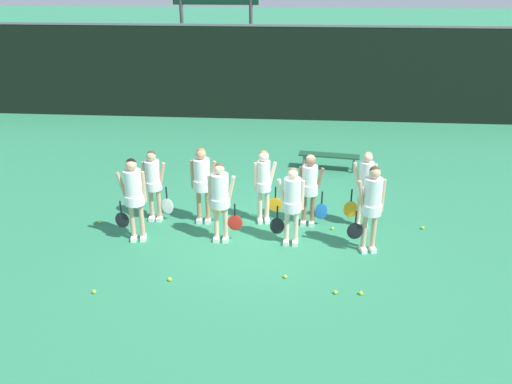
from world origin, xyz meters
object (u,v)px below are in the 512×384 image
(player_4, at_px, (154,180))
(tennis_ball_0, at_px, (100,222))
(tennis_ball_6, at_px, (94,292))
(player_5, at_px, (202,179))
(scoreboard, at_px, (216,3))
(tennis_ball_4, at_px, (336,292))
(player_3, at_px, (372,202))
(player_8, at_px, (365,184))
(player_7, at_px, (310,184))
(player_0, at_px, (134,192))
(bench_courtside, at_px, (329,157))
(player_6, at_px, (264,181))
(tennis_ball_3, at_px, (423,228))
(tennis_ball_2, at_px, (170,279))
(player_2, at_px, (292,200))
(tennis_ball_1, at_px, (285,276))
(tennis_ball_7, at_px, (361,293))
(player_1, at_px, (220,196))
(tennis_ball_5, at_px, (333,228))

(player_4, xyz_separation_m, tennis_ball_0, (-1.21, -0.31, -0.92))
(tennis_ball_6, bearing_deg, player_5, 63.19)
(scoreboard, height_order, tennis_ball_6, scoreboard)
(tennis_ball_4, bearing_deg, player_3, 65.01)
(player_8, distance_m, tennis_ball_0, 5.87)
(player_7, bearing_deg, player_3, -35.32)
(player_0, bearing_deg, tennis_ball_6, -104.97)
(bench_courtside, bearing_deg, tennis_ball_0, -137.01)
(player_5, distance_m, player_6, 1.33)
(scoreboard, xyz_separation_m, tennis_ball_4, (3.98, -12.76, -3.95))
(player_4, bearing_deg, tennis_ball_6, -93.81)
(player_8, bearing_deg, tennis_ball_6, -139.21)
(tennis_ball_3, bearing_deg, tennis_ball_0, -177.46)
(player_3, xyz_separation_m, player_5, (-3.47, 0.97, -0.05))
(tennis_ball_0, height_order, tennis_ball_4, same)
(tennis_ball_2, bearing_deg, player_7, 43.94)
(player_2, bearing_deg, scoreboard, 109.72)
(player_8, bearing_deg, tennis_ball_2, -136.55)
(player_3, height_order, tennis_ball_1, player_3)
(bench_courtside, height_order, tennis_ball_4, bench_courtside)
(tennis_ball_3, distance_m, tennis_ball_4, 3.26)
(player_0, relative_size, player_2, 1.08)
(player_4, xyz_separation_m, tennis_ball_6, (-0.35, -2.86, -0.92))
(bench_courtside, xyz_separation_m, tennis_ball_7, (0.27, -5.95, -0.34))
(player_2, relative_size, tennis_ball_1, 24.68)
(player_3, distance_m, player_5, 3.61)
(player_1, bearing_deg, player_0, -174.46)
(player_1, bearing_deg, player_7, 27.85)
(player_3, height_order, player_7, player_3)
(player_8, distance_m, tennis_ball_7, 2.75)
(player_8, height_order, tennis_ball_7, player_8)
(player_8, bearing_deg, player_0, -158.22)
(player_4, xyz_separation_m, player_6, (2.41, 0.10, 0.02))
(scoreboard, xyz_separation_m, tennis_ball_6, (-0.22, -13.08, -3.96))
(tennis_ball_7, bearing_deg, player_0, 160.10)
(player_8, relative_size, tennis_ball_2, 23.94)
(tennis_ball_7, bearing_deg, player_7, 108.87)
(tennis_ball_5, bearing_deg, player_0, -169.56)
(tennis_ball_4, bearing_deg, tennis_ball_6, -175.56)
(player_8, xyz_separation_m, tennis_ball_4, (-0.72, -2.57, -0.97))
(player_5, bearing_deg, player_8, 0.82)
(player_3, height_order, tennis_ball_0, player_3)
(tennis_ball_0, bearing_deg, tennis_ball_7, -21.95)
(player_6, xyz_separation_m, tennis_ball_7, (1.87, -2.62, -0.95))
(player_2, bearing_deg, player_0, -174.60)
(tennis_ball_0, bearing_deg, tennis_ball_3, 2.54)
(player_1, bearing_deg, bench_courtside, 62.31)
(player_6, relative_size, tennis_ball_2, 23.25)
(player_7, bearing_deg, tennis_ball_3, 5.53)
(player_7, relative_size, tennis_ball_4, 23.60)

